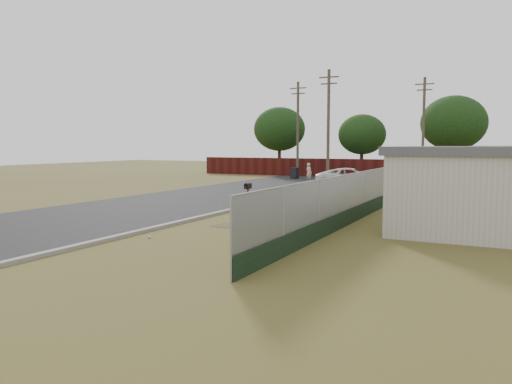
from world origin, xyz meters
The scene contains 12 objects.
ground centered at (0.00, 0.00, 0.00)m, with size 120.00×120.00×0.00m, color brown.
street centered at (-6.76, 8.05, 0.02)m, with size 15.10×60.00×0.12m.
chainlink_fence centered at (3.12, 1.03, 0.80)m, with size 0.10×27.06×2.02m.
privacy_fence centered at (-6.00, 25.00, 0.90)m, with size 30.00×0.12×1.80m, color #43100E.
utility_poles centered at (-3.67, 20.67, 4.69)m, with size 12.60×8.24×9.00m.
horizon_trees centered at (0.84, 23.56, 4.63)m, with size 33.32×31.94×7.78m.
fire_hydrant centered at (1.89, -9.13, 0.35)m, with size 0.36×0.37×0.76m.
mailbox centered at (-2.60, -0.29, 1.03)m, with size 0.23×0.57×1.31m.
pickup_truck centered at (-1.49, 13.97, 0.73)m, with size 2.42×5.26×1.46m, color silver.
pedestrian centered at (-6.12, 17.41, 0.82)m, with size 0.60×0.39×1.64m, color #C2B48E.
trash_bin centered at (-8.95, 21.14, 0.53)m, with size 0.72×0.79×1.03m.
scattered_litter centered at (-0.52, -4.41, 0.04)m, with size 2.81×8.09×0.07m.
Camera 1 is at (8.68, -21.80, 3.17)m, focal length 35.00 mm.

